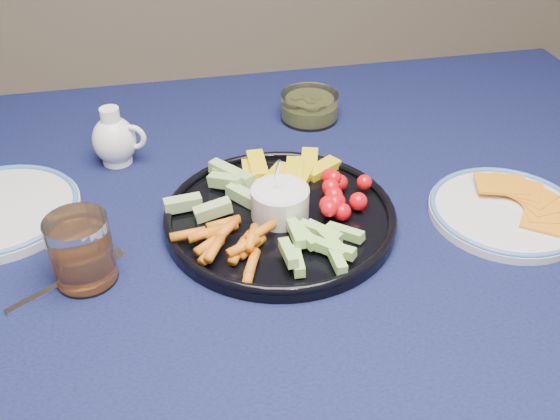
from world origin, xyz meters
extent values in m
cylinder|color=#50311A|center=(0.72, 0.42, 0.35)|extent=(0.07, 0.07, 0.70)
cube|color=#50311A|center=(0.00, 0.00, 0.72)|extent=(1.60, 1.00, 0.04)
cube|color=#0D0E35|center=(0.00, 0.00, 0.74)|extent=(1.66, 1.06, 0.01)
cube|color=#0D0E35|center=(0.00, 0.53, 0.60)|extent=(1.66, 0.01, 0.30)
cylinder|color=black|center=(0.12, 0.02, 0.75)|extent=(0.32, 0.32, 0.01)
torus|color=black|center=(0.12, 0.02, 0.76)|extent=(0.32, 0.32, 0.01)
cylinder|color=silver|center=(0.12, 0.02, 0.78)|extent=(0.08, 0.08, 0.04)
cylinder|color=white|center=(0.12, 0.02, 0.80)|extent=(0.07, 0.07, 0.01)
cylinder|color=white|center=(-0.11, 0.23, 0.75)|extent=(0.05, 0.05, 0.01)
ellipsoid|color=white|center=(-0.11, 0.23, 0.79)|extent=(0.07, 0.07, 0.08)
cylinder|color=white|center=(-0.11, 0.23, 0.83)|extent=(0.03, 0.03, 0.03)
torus|color=white|center=(-0.08, 0.22, 0.79)|extent=(0.04, 0.02, 0.04)
torus|color=#4572C3|center=(-0.11, 0.23, 0.81)|extent=(0.04, 0.04, 0.00)
cylinder|color=white|center=(0.23, 0.31, 0.77)|extent=(0.10, 0.10, 0.05)
cylinder|color=#5B621C|center=(0.23, 0.31, 0.76)|extent=(0.09, 0.09, 0.03)
cylinder|color=silver|center=(0.44, -0.03, 0.75)|extent=(0.22, 0.22, 0.01)
torus|color=#4572C3|center=(0.44, -0.03, 0.76)|extent=(0.22, 0.22, 0.01)
cylinder|color=white|center=(-0.14, -0.04, 0.79)|extent=(0.08, 0.08, 0.09)
cylinder|color=orange|center=(-0.14, -0.04, 0.77)|extent=(0.07, 0.07, 0.05)
cube|color=white|center=(-0.18, -0.05, 0.75)|extent=(0.12, 0.08, 0.00)
cube|color=white|center=(-0.12, -0.01, 0.75)|extent=(0.04, 0.04, 0.00)
cube|color=white|center=(0.44, -0.07, 0.75)|extent=(0.14, 0.05, 0.00)
camera|label=1|loc=(-0.03, -0.67, 1.28)|focal=40.00mm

